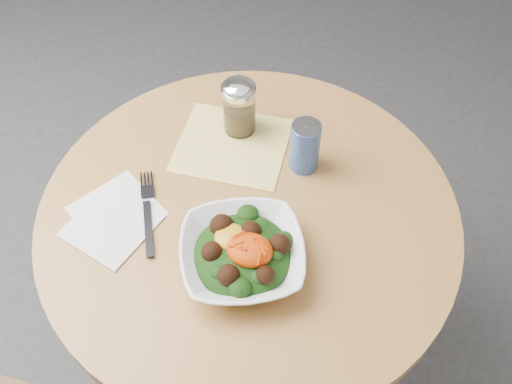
# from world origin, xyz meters

# --- Properties ---
(ground) EXTENTS (6.00, 6.00, 0.00)m
(ground) POSITION_xyz_m (0.00, 0.00, 0.00)
(ground) COLOR #313133
(ground) RESTS_ON ground
(table) EXTENTS (0.90, 0.90, 0.75)m
(table) POSITION_xyz_m (0.00, 0.00, 0.55)
(table) COLOR black
(table) RESTS_ON ground
(cloth_napkin) EXTENTS (0.26, 0.24, 0.00)m
(cloth_napkin) POSITION_xyz_m (-0.09, 0.17, 0.75)
(cloth_napkin) COLOR #E8B70C
(cloth_napkin) RESTS_ON table
(paper_napkins) EXTENTS (0.22, 0.25, 0.00)m
(paper_napkins) POSITION_xyz_m (-0.27, -0.10, 0.75)
(paper_napkins) COLOR white
(paper_napkins) RESTS_ON table
(salad_bowl) EXTENTS (0.31, 0.31, 0.09)m
(salad_bowl) POSITION_xyz_m (0.03, -0.13, 0.78)
(salad_bowl) COLOR white
(salad_bowl) RESTS_ON table
(fork) EXTENTS (0.11, 0.21, 0.00)m
(fork) POSITION_xyz_m (-0.20, -0.06, 0.76)
(fork) COLOR black
(fork) RESTS_ON table
(spice_shaker) EXTENTS (0.08, 0.08, 0.14)m
(spice_shaker) POSITION_xyz_m (-0.09, 0.22, 0.82)
(spice_shaker) COLOR silver
(spice_shaker) RESTS_ON table
(beverage_can) EXTENTS (0.07, 0.07, 0.13)m
(beverage_can) POSITION_xyz_m (0.08, 0.15, 0.81)
(beverage_can) COLOR navy
(beverage_can) RESTS_ON table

